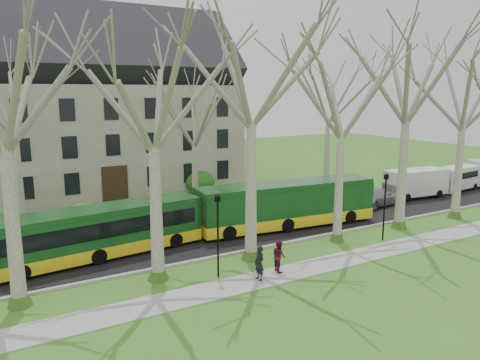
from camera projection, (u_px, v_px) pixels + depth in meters
name	position (u px, v px, depth m)	size (l,w,h in m)	color
ground	(299.00, 251.00, 28.08)	(120.00, 120.00, 0.00)	#3D7421
sidewalk	(326.00, 264.00, 25.95)	(70.00, 2.00, 0.06)	gray
road	(251.00, 228.00, 32.73)	(80.00, 8.00, 0.06)	black
curb	(284.00, 243.00, 29.33)	(80.00, 0.25, 0.14)	#A5A39E
building	(94.00, 106.00, 43.93)	(26.50, 12.20, 16.00)	gray
tree_row_verge	(299.00, 134.00, 27.02)	(49.00, 7.00, 14.00)	gray
tree_row_far	(199.00, 137.00, 35.62)	(33.00, 7.00, 12.00)	gray
lamp_row	(311.00, 213.00, 26.75)	(36.22, 0.22, 4.30)	black
hedges	(146.00, 199.00, 37.44)	(30.60, 8.60, 2.00)	#194E16
bus_lead	(101.00, 231.00, 26.77)	(11.99, 2.50, 3.00)	#14461B
bus_follow	(287.00, 204.00, 32.75)	(12.99, 2.71, 3.25)	#14461B
sedan	(376.00, 196.00, 38.95)	(2.19, 5.38, 1.56)	#ADACB1
van_a	(416.00, 184.00, 41.73)	(5.83, 2.12, 2.54)	silver
van_b	(457.00, 179.00, 44.74)	(5.30, 1.93, 2.31)	silver
pedestrian_a	(259.00, 263.00, 23.52)	(0.65, 0.42, 1.77)	black
pedestrian_b	(279.00, 256.00, 24.68)	(0.82, 0.64, 1.68)	#541320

